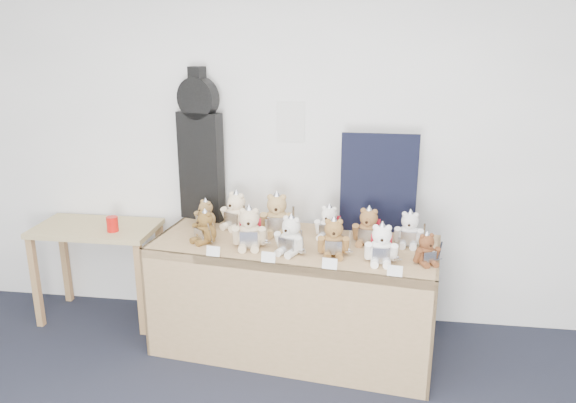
# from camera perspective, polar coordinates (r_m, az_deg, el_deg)

# --- Properties ---
(room_shell) EXTENTS (6.00, 6.00, 6.00)m
(room_shell) POSITION_cam_1_polar(r_m,az_deg,el_deg) (4.19, 0.27, 8.09)
(room_shell) COLOR white
(room_shell) RESTS_ON floor
(display_table) EXTENTS (2.03, 1.05, 0.81)m
(display_table) POSITION_cam_1_polar(r_m,az_deg,el_deg) (3.88, 0.38, -6.92)
(display_table) COLOR olive
(display_table) RESTS_ON floor
(side_table) EXTENTS (0.92, 0.52, 0.77)m
(side_table) POSITION_cam_1_polar(r_m,az_deg,el_deg) (4.61, -18.81, -3.85)
(side_table) COLOR #A18D56
(side_table) RESTS_ON floor
(guitar_case) EXTENTS (0.36, 0.20, 1.15)m
(guitar_case) POSITION_cam_1_polar(r_m,az_deg,el_deg) (4.27, -8.90, 5.50)
(guitar_case) COLOR black
(guitar_case) RESTS_ON display_table
(navy_board) EXTENTS (0.54, 0.02, 0.72)m
(navy_board) POSITION_cam_1_polar(r_m,az_deg,el_deg) (4.03, 9.18, 1.81)
(navy_board) COLOR black
(navy_board) RESTS_ON display_table
(red_cup) EXTENTS (0.08, 0.08, 0.11)m
(red_cup) POSITION_cam_1_polar(r_m,az_deg,el_deg) (4.39, -17.41, -2.20)
(red_cup) COLOR red
(red_cup) RESTS_ON side_table
(teddy_front_far_left) EXTENTS (0.21, 0.21, 0.26)m
(teddy_front_far_left) POSITION_cam_1_polar(r_m,az_deg,el_deg) (3.89, -8.45, -2.68)
(teddy_front_far_left) COLOR brown
(teddy_front_far_left) RESTS_ON display_table
(teddy_front_left) EXTENTS (0.26, 0.23, 0.32)m
(teddy_front_left) POSITION_cam_1_polar(r_m,az_deg,el_deg) (3.76, -3.95, -2.85)
(teddy_front_left) COLOR #CAB38F
(teddy_front_left) RESTS_ON display_table
(teddy_front_centre) EXTENTS (0.23, 0.23, 0.29)m
(teddy_front_centre) POSITION_cam_1_polar(r_m,az_deg,el_deg) (3.66, 0.27, -3.58)
(teddy_front_centre) COLOR silver
(teddy_front_centre) RESTS_ON display_table
(teddy_front_right) EXTENTS (0.23, 0.19, 0.28)m
(teddy_front_right) POSITION_cam_1_polar(r_m,az_deg,el_deg) (3.63, 4.65, -3.80)
(teddy_front_right) COLOR olive
(teddy_front_right) RESTS_ON display_table
(teddy_front_far_right) EXTENTS (0.23, 0.19, 0.29)m
(teddy_front_far_right) POSITION_cam_1_polar(r_m,az_deg,el_deg) (3.56, 9.47, -4.44)
(teddy_front_far_right) COLOR white
(teddy_front_far_right) RESTS_ON display_table
(teddy_front_end) EXTENTS (0.19, 0.18, 0.23)m
(teddy_front_end) POSITION_cam_1_polar(r_m,az_deg,el_deg) (3.61, 13.88, -4.80)
(teddy_front_end) COLOR brown
(teddy_front_end) RESTS_ON display_table
(teddy_back_left) EXTENTS (0.25, 0.25, 0.31)m
(teddy_back_left) POSITION_cam_1_polar(r_m,az_deg,el_deg) (4.14, -5.29, -1.04)
(teddy_back_left) COLOR beige
(teddy_back_left) RESTS_ON display_table
(teddy_back_centre_left) EXTENTS (0.27, 0.23, 0.33)m
(teddy_back_centre_left) POSITION_cam_1_polar(r_m,az_deg,el_deg) (4.01, -1.15, -1.44)
(teddy_back_centre_left) COLOR tan
(teddy_back_centre_left) RESTS_ON display_table
(teddy_back_centre_right) EXTENTS (0.22, 0.20, 0.26)m
(teddy_back_centre_right) POSITION_cam_1_polar(r_m,az_deg,el_deg) (3.94, 4.16, -2.25)
(teddy_back_centre_right) COLOR white
(teddy_back_centre_right) RESTS_ON display_table
(teddy_back_right) EXTENTS (0.23, 0.21, 0.29)m
(teddy_back_right) POSITION_cam_1_polar(r_m,az_deg,el_deg) (3.86, 8.15, -2.65)
(teddy_back_right) COLOR brown
(teddy_back_right) RESTS_ON display_table
(teddy_back_end) EXTENTS (0.22, 0.19, 0.27)m
(teddy_back_end) POSITION_cam_1_polar(r_m,az_deg,el_deg) (3.88, 12.22, -2.88)
(teddy_back_end) COLOR silver
(teddy_back_end) RESTS_ON display_table
(teddy_back_far_left) EXTENTS (0.19, 0.19, 0.24)m
(teddy_back_far_left) POSITION_cam_1_polar(r_m,az_deg,el_deg) (4.18, -8.38, -1.39)
(teddy_back_far_left) COLOR #987647
(teddy_back_far_left) RESTS_ON display_table
(entry_card_a) EXTENTS (0.09, 0.03, 0.07)m
(entry_card_a) POSITION_cam_1_polar(r_m,az_deg,el_deg) (3.66, -7.61, -5.03)
(entry_card_a) COLOR silver
(entry_card_a) RESTS_ON display_table
(entry_card_b) EXTENTS (0.09, 0.03, 0.07)m
(entry_card_b) POSITION_cam_1_polar(r_m,az_deg,el_deg) (3.54, -2.01, -5.67)
(entry_card_b) COLOR silver
(entry_card_b) RESTS_ON display_table
(entry_card_c) EXTENTS (0.10, 0.03, 0.07)m
(entry_card_c) POSITION_cam_1_polar(r_m,az_deg,el_deg) (3.45, 4.25, -6.32)
(entry_card_c) COLOR silver
(entry_card_c) RESTS_ON display_table
(entry_card_d) EXTENTS (0.09, 0.03, 0.06)m
(entry_card_d) POSITION_cam_1_polar(r_m,az_deg,el_deg) (3.41, 10.80, -6.94)
(entry_card_d) COLOR silver
(entry_card_d) RESTS_ON display_table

